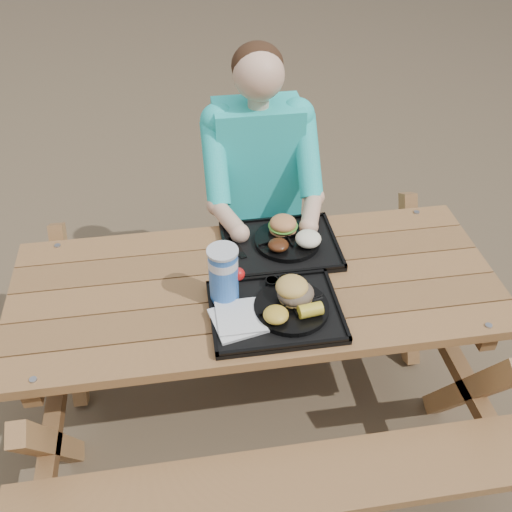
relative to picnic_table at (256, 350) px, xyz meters
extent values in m
plane|color=#999999|center=(0.00, 0.00, -0.38)|extent=(60.00, 60.00, 0.00)
cube|color=black|center=(0.04, -0.17, 0.39)|extent=(0.45, 0.35, 0.02)
cube|color=black|center=(0.13, 0.18, 0.39)|extent=(0.45, 0.35, 0.02)
cylinder|color=black|center=(0.10, -0.18, 0.41)|extent=(0.26, 0.26, 0.02)
cylinder|color=black|center=(0.16, 0.19, 0.41)|extent=(0.26, 0.26, 0.02)
cube|color=silver|center=(-0.09, -0.20, 0.40)|extent=(0.20, 0.20, 0.02)
cylinder|color=blue|center=(-0.12, -0.08, 0.50)|extent=(0.10, 0.10, 0.21)
cylinder|color=#321105|center=(0.05, -0.04, 0.41)|extent=(0.05, 0.05, 0.03)
cylinder|color=yellow|center=(0.10, -0.04, 0.41)|extent=(0.05, 0.05, 0.03)
ellipsoid|color=gold|center=(0.03, -0.23, 0.44)|extent=(0.09, 0.09, 0.04)
cube|color=black|center=(-0.05, 0.19, 0.40)|extent=(0.06, 0.15, 0.01)
ellipsoid|color=#48210E|center=(0.11, 0.14, 0.43)|extent=(0.08, 0.08, 0.04)
ellipsoid|color=white|center=(0.23, 0.15, 0.44)|extent=(0.10, 0.10, 0.06)
camera|label=1|loc=(-0.24, -1.53, 1.80)|focal=40.00mm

